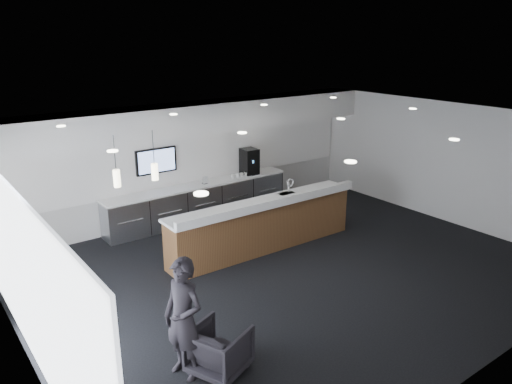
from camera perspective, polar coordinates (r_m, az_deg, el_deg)
ground at (r=10.27m, az=4.10°, el=-8.91°), size 10.00×10.00×0.00m
ceiling at (r=9.32m, az=4.50°, el=7.80°), size 10.00×8.00×0.02m
back_wall at (r=12.85m, az=-7.46°, el=3.65°), size 10.00×0.02×3.00m
left_wall at (r=7.64m, az=-25.71°, el=-8.10°), size 0.02×8.00×3.00m
right_wall at (r=13.40m, az=20.72°, el=3.21°), size 0.02×8.00×3.00m
soffit_bulkhead at (r=12.24m, az=-6.63°, el=8.47°), size 10.00×0.90×0.70m
alcove_panel at (r=12.80m, az=-7.41°, el=4.05°), size 9.80×0.06×1.40m
window_blinds_wall at (r=7.65m, az=-25.42°, el=-8.04°), size 0.04×7.36×2.55m
back_credenza at (r=12.84m, az=-6.49°, el=-1.09°), size 5.06×0.66×0.95m
wall_tv at (r=12.29m, az=-11.33°, el=3.52°), size 1.05×0.08×0.62m
pendant_left at (r=8.85m, az=-10.94°, el=2.00°), size 0.12×0.12×0.30m
pendant_right at (r=8.58m, az=-15.12°, el=1.20°), size 0.12×0.12×0.30m
ceiling_can_lights at (r=9.33m, az=4.50°, el=7.62°), size 7.00×5.00×0.02m
service_counter at (r=10.98m, az=0.85°, el=-3.74°), size 4.62×0.83×1.49m
coffee_machine at (r=13.46m, az=-0.76°, el=3.53°), size 0.42×0.53×0.69m
info_sign_left at (r=12.66m, az=-5.81°, el=1.37°), size 0.14×0.02×0.19m
info_sign_right at (r=13.38m, az=-0.79°, el=2.53°), size 0.21×0.03×0.27m
armchair at (r=7.38m, az=-4.23°, el=-17.51°), size 0.99×0.98×0.70m
lounge_guest at (r=7.08m, az=-8.27°, el=-14.17°), size 0.60×0.75×1.77m
cup_0 at (r=13.49m, az=-0.18°, el=2.28°), size 0.11×0.11×0.10m
cup_1 at (r=13.41m, az=-0.67°, el=2.18°), size 0.15×0.15×0.10m
cup_2 at (r=13.33m, az=-1.15°, el=2.09°), size 0.13×0.13×0.10m
cup_3 at (r=13.26m, az=-1.64°, el=1.99°), size 0.14×0.14×0.10m
cup_4 at (r=13.18m, az=-2.14°, el=1.89°), size 0.15×0.15×0.10m
cup_5 at (r=13.10m, az=-2.65°, el=1.79°), size 0.11×0.11×0.10m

